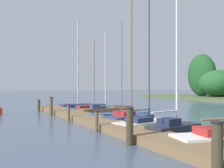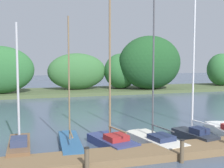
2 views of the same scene
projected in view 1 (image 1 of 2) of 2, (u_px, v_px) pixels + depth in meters
dock_pier at (99, 122)px, 15.74m from camera, size 21.52×1.80×0.35m
sailboat_0 at (77, 105)px, 24.99m from camera, size 1.39×3.31×7.99m
sailboat_1 at (92, 109)px, 22.61m from camera, size 1.53×4.55×5.98m
sailboat_2 at (104, 110)px, 20.88m from camera, size 1.03×3.63×6.15m
sailboat_3 at (120, 114)px, 18.75m from camera, size 1.24×4.50×6.54m
sailboat_4 at (130, 116)px, 16.72m from camera, size 2.05×3.51×7.46m
sailboat_5 at (147, 122)px, 14.57m from camera, size 2.07×4.16×8.00m
sailboat_6 at (175, 125)px, 12.50m from camera, size 1.46×3.03×8.36m
mooring_piling_0 at (39, 105)px, 23.77m from camera, size 0.29×0.29×0.97m
mooring_piling_1 at (51, 106)px, 20.50m from camera, size 0.30×0.30×1.36m
mooring_piling_2 at (69, 113)px, 17.00m from camera, size 0.21×0.21×1.07m
mooring_piling_3 at (97, 121)px, 13.32m from camera, size 0.20×0.20×1.03m
mooring_piling_4 at (130, 126)px, 10.49m from camera, size 0.32×0.32×1.43m
mooring_piling_5 at (217, 150)px, 6.80m from camera, size 0.32×0.32×1.40m
channel_buoy_0 at (0, 112)px, 20.67m from camera, size 0.34×0.34×0.64m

